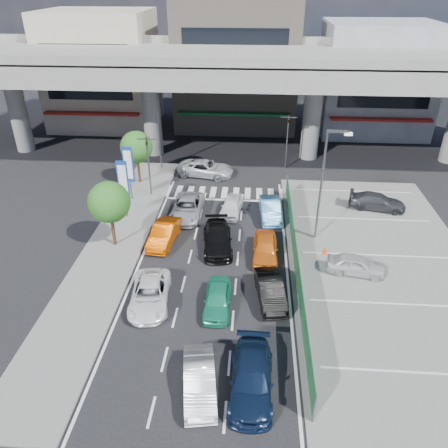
# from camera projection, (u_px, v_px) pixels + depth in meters

# --- Properties ---
(ground) EXTENTS (120.00, 120.00, 0.00)m
(ground) POSITION_uv_depth(u_px,v_px,m) (209.00, 285.00, 26.57)
(ground) COLOR black
(ground) RESTS_ON ground
(parking_lot) EXTENTS (12.00, 28.00, 0.06)m
(parking_lot) POSITION_uv_depth(u_px,v_px,m) (385.00, 273.00, 27.59)
(parking_lot) COLOR #5E5E5B
(parking_lot) RESTS_ON ground
(sidewalk_left) EXTENTS (4.00, 30.00, 0.12)m
(sidewalk_left) POSITION_uv_depth(u_px,v_px,m) (115.00, 245.00, 30.44)
(sidewalk_left) COLOR #5E5E5B
(sidewalk_left) RESTS_ON ground
(fence_run) EXTENTS (0.16, 22.00, 1.80)m
(fence_run) POSITION_uv_depth(u_px,v_px,m) (297.00, 267.00, 26.65)
(fence_run) COLOR #216233
(fence_run) RESTS_ON ground
(expressway) EXTENTS (64.00, 14.00, 10.75)m
(expressway) POSITION_uv_depth(u_px,v_px,m) (231.00, 68.00, 41.22)
(expressway) COLOR slate
(expressway) RESTS_ON ground
(building_west) EXTENTS (12.00, 10.90, 13.00)m
(building_west) POSITION_uv_depth(u_px,v_px,m) (102.00, 70.00, 51.98)
(building_west) COLOR #ABA28A
(building_west) RESTS_ON ground
(building_center) EXTENTS (14.00, 10.90, 15.00)m
(building_center) POSITION_uv_depth(u_px,v_px,m) (237.00, 62.00, 51.34)
(building_center) COLOR gray
(building_center) RESTS_ON ground
(building_east) EXTENTS (12.00, 10.90, 12.00)m
(building_east) POSITION_uv_depth(u_px,v_px,m) (375.00, 79.00, 50.21)
(building_east) COLOR gray
(building_east) RESTS_ON ground
(traffic_light_left) EXTENTS (1.60, 1.24, 5.20)m
(traffic_light_left) POSITION_uv_depth(u_px,v_px,m) (148.00, 152.00, 35.37)
(traffic_light_left) COLOR #595B60
(traffic_light_left) RESTS_ON ground
(traffic_light_right) EXTENTS (1.60, 1.24, 5.20)m
(traffic_light_right) POSITION_uv_depth(u_px,v_px,m) (288.00, 129.00, 40.69)
(traffic_light_right) COLOR #595B60
(traffic_light_right) RESTS_ON ground
(street_lamp_right) EXTENTS (1.65, 0.22, 8.00)m
(street_lamp_right) POSITION_uv_depth(u_px,v_px,m) (325.00, 177.00, 28.93)
(street_lamp_right) COLOR #595B60
(street_lamp_right) RESTS_ON ground
(street_lamp_left) EXTENTS (1.65, 0.22, 8.00)m
(street_lamp_left) POSITION_uv_depth(u_px,v_px,m) (160.00, 120.00, 40.15)
(street_lamp_left) COLOR #595B60
(street_lamp_left) RESTS_ON ground
(signboard_near) EXTENTS (0.80, 0.14, 4.70)m
(signboard_near) POSITION_uv_depth(u_px,v_px,m) (123.00, 182.00, 32.41)
(signboard_near) COLOR #595B60
(signboard_near) RESTS_ON ground
(signboard_far) EXTENTS (0.80, 0.14, 4.70)m
(signboard_far) POSITION_uv_depth(u_px,v_px,m) (129.00, 166.00, 35.02)
(signboard_far) COLOR #595B60
(signboard_far) RESTS_ON ground
(tree_near) EXTENTS (2.80, 2.80, 4.80)m
(tree_near) POSITION_uv_depth(u_px,v_px,m) (109.00, 202.00, 28.78)
(tree_near) COLOR #382314
(tree_near) RESTS_ON ground
(tree_far) EXTENTS (2.80, 2.80, 4.80)m
(tree_far) POSITION_uv_depth(u_px,v_px,m) (136.00, 147.00, 37.91)
(tree_far) COLOR #382314
(tree_far) RESTS_ON ground
(hatch_white_back_mid) EXTENTS (2.01, 4.17, 1.32)m
(hatch_white_back_mid) POSITION_uv_depth(u_px,v_px,m) (199.00, 381.00, 19.53)
(hatch_white_back_mid) COLOR silver
(hatch_white_back_mid) RESTS_ON ground
(minivan_navy_back) EXTENTS (2.01, 4.79, 1.38)m
(minivan_navy_back) POSITION_uv_depth(u_px,v_px,m) (251.00, 378.00, 19.60)
(minivan_navy_back) COLOR #0D1A32
(minivan_navy_back) RESTS_ON ground
(sedan_white_mid_left) EXTENTS (2.60, 4.79, 1.28)m
(sedan_white_mid_left) POSITION_uv_depth(u_px,v_px,m) (150.00, 294.00, 24.84)
(sedan_white_mid_left) COLOR white
(sedan_white_mid_left) RESTS_ON ground
(taxi_teal_mid) EXTENTS (1.52, 3.72, 1.26)m
(taxi_teal_mid) POSITION_uv_depth(u_px,v_px,m) (217.00, 299.00, 24.47)
(taxi_teal_mid) COLOR #1D966C
(taxi_teal_mid) RESTS_ON ground
(hatch_black_mid_right) EXTENTS (1.99, 4.18, 1.32)m
(hatch_black_mid_right) POSITION_uv_depth(u_px,v_px,m) (270.00, 290.00, 25.09)
(hatch_black_mid_right) COLOR black
(hatch_black_mid_right) RESTS_ON ground
(taxi_orange_left) EXTENTS (1.91, 4.32, 1.38)m
(taxi_orange_left) POSITION_uv_depth(u_px,v_px,m) (164.00, 234.00, 30.50)
(taxi_orange_left) COLOR #B94300
(taxi_orange_left) RESTS_ON ground
(sedan_black_mid) EXTENTS (2.49, 4.95, 1.38)m
(sedan_black_mid) POSITION_uv_depth(u_px,v_px,m) (218.00, 239.00, 29.92)
(sedan_black_mid) COLOR black
(sedan_black_mid) RESTS_ON ground
(taxi_orange_right) EXTENTS (1.67, 4.07, 1.38)m
(taxi_orange_right) POSITION_uv_depth(u_px,v_px,m) (265.00, 248.00, 28.94)
(taxi_orange_right) COLOR orange
(taxi_orange_right) RESTS_ON ground
(wagon_silver_front_left) EXTENTS (2.35, 4.99, 1.38)m
(wagon_silver_front_left) POSITION_uv_depth(u_px,v_px,m) (187.00, 208.00, 33.89)
(wagon_silver_front_left) COLOR #9B9EA3
(wagon_silver_front_left) RESTS_ON ground
(sedan_white_front_mid) EXTENTS (1.92, 3.87, 1.27)m
(sedan_white_front_mid) POSITION_uv_depth(u_px,v_px,m) (232.00, 206.00, 34.26)
(sedan_white_front_mid) COLOR white
(sedan_white_front_mid) RESTS_ON ground
(kei_truck_front_right) EXTENTS (1.78, 4.29, 1.38)m
(kei_truck_front_right) POSITION_uv_depth(u_px,v_px,m) (270.00, 210.00, 33.63)
(kei_truck_front_right) COLOR #5190C9
(kei_truck_front_right) RESTS_ON ground
(crossing_wagon_silver) EXTENTS (5.50, 3.27, 1.43)m
(crossing_wagon_silver) POSITION_uv_depth(u_px,v_px,m) (206.00, 168.00, 40.65)
(crossing_wagon_silver) COLOR #B2B6BB
(crossing_wagon_silver) RESTS_ON ground
(parked_sedan_white) EXTENTS (3.85, 2.09, 1.24)m
(parked_sedan_white) POSITION_uv_depth(u_px,v_px,m) (356.00, 265.00, 27.27)
(parked_sedan_white) COLOR beige
(parked_sedan_white) RESTS_ON parking_lot
(parked_sedan_dgrey) EXTENTS (4.66, 2.67, 1.27)m
(parked_sedan_dgrey) POSITION_uv_depth(u_px,v_px,m) (377.00, 202.00, 34.80)
(parked_sedan_dgrey) COLOR #323337
(parked_sedan_dgrey) RESTS_ON parking_lot
(traffic_cone) EXTENTS (0.36, 0.36, 0.65)m
(traffic_cone) POSITION_uv_depth(u_px,v_px,m) (325.00, 250.00, 29.31)
(traffic_cone) COLOR red
(traffic_cone) RESTS_ON parking_lot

